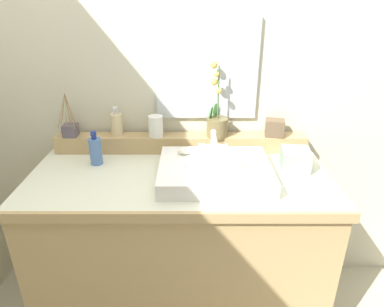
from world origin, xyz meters
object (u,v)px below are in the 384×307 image
object	(u,v)px
sink_basin	(214,173)
reed_diffuser	(69,130)
soap_bar	(183,152)
lotion_bottle	(94,151)
tissue_box	(294,159)
soap_dispenser	(115,124)
trinket_box	(273,128)
potted_plant	(216,121)
tumbler_cup	(154,126)

from	to	relation	value
sink_basin	reed_diffuser	xyz separation A→B (m)	(-0.73, 0.31, 0.09)
soap_bar	reed_diffuser	size ratio (longest dim) A/B	0.31
reed_diffuser	lotion_bottle	xyz separation A→B (m)	(0.16, -0.15, -0.05)
soap_bar	tissue_box	xyz separation A→B (m)	(0.52, -0.02, -0.03)
soap_dispenser	trinket_box	bearing A→B (deg)	-1.21
soap_dispenser	lotion_bottle	bearing A→B (deg)	-114.42
reed_diffuser	tissue_box	world-z (taller)	reed_diffuser
lotion_bottle	sink_basin	bearing A→B (deg)	-15.77
potted_plant	soap_dispenser	size ratio (longest dim) A/B	2.53
potted_plant	trinket_box	size ratio (longest dim) A/B	3.99
soap_dispenser	reed_diffuser	xyz separation A→B (m)	(-0.24, -0.02, -0.03)
soap_bar	tissue_box	distance (m)	0.52
trinket_box	potted_plant	bearing A→B (deg)	-169.48
sink_basin	tissue_box	xyz separation A→B (m)	(0.39, 0.10, 0.02)
soap_bar	potted_plant	xyz separation A→B (m)	(0.16, 0.19, 0.09)
trinket_box	tumbler_cup	bearing A→B (deg)	-169.50
potted_plant	tissue_box	bearing A→B (deg)	-30.07
tumbler_cup	reed_diffuser	world-z (taller)	reed_diffuser
tissue_box	potted_plant	bearing A→B (deg)	149.93
soap_dispenser	lotion_bottle	world-z (taller)	soap_dispenser
soap_bar	reed_diffuser	bearing A→B (deg)	162.61
tumbler_cup	tissue_box	size ratio (longest dim) A/B	0.84
trinket_box	soap_dispenser	bearing A→B (deg)	-171.10
lotion_bottle	trinket_box	bearing A→B (deg)	9.45
trinket_box	sink_basin	bearing A→B (deg)	-126.34
sink_basin	reed_diffuser	size ratio (longest dim) A/B	2.18
soap_dispenser	tumbler_cup	bearing A→B (deg)	-5.95
soap_dispenser	reed_diffuser	distance (m)	0.24
potted_plant	trinket_box	world-z (taller)	potted_plant
lotion_bottle	reed_diffuser	bearing A→B (deg)	138.01
sink_basin	potted_plant	xyz separation A→B (m)	(0.03, 0.31, 0.14)
soap_bar	tumbler_cup	bearing A→B (deg)	129.29
sink_basin	tissue_box	size ratio (longest dim) A/B	3.82
reed_diffuser	soap_dispenser	bearing A→B (deg)	5.06
reed_diffuser	tissue_box	xyz separation A→B (m)	(1.12, -0.21, -0.07)
potted_plant	tumbler_cup	size ratio (longest dim) A/B	3.47
trinket_box	tissue_box	size ratio (longest dim) A/B	0.73
sink_basin	potted_plant	bearing A→B (deg)	85.14
potted_plant	tissue_box	xyz separation A→B (m)	(0.36, -0.21, -0.12)
soap_dispenser	trinket_box	distance (m)	0.82
tumbler_cup	potted_plant	bearing A→B (deg)	0.36
potted_plant	tumbler_cup	bearing A→B (deg)	-179.64
soap_bar	soap_dispenser	xyz separation A→B (m)	(-0.36, 0.21, 0.07)
potted_plant	lotion_bottle	xyz separation A→B (m)	(-0.60, -0.15, -0.10)
sink_basin	lotion_bottle	xyz separation A→B (m)	(-0.57, 0.16, 0.04)
soap_bar	tumbler_cup	world-z (taller)	tumbler_cup
sink_basin	soap_dispenser	world-z (taller)	soap_dispenser
trinket_box	lotion_bottle	xyz separation A→B (m)	(-0.90, -0.15, -0.06)
tumbler_cup	reed_diffuser	size ratio (longest dim) A/B	0.48
sink_basin	trinket_box	xyz separation A→B (m)	(0.33, 0.31, 0.10)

